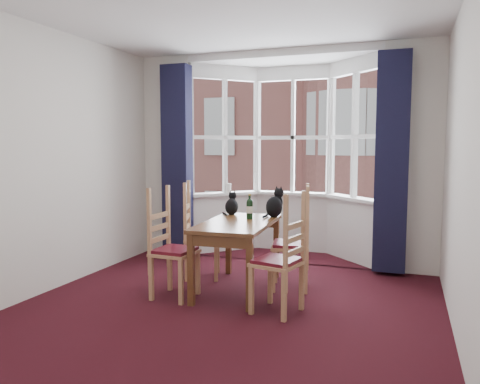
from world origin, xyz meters
The scene contains 20 objects.
floor centered at (0.00, 0.00, 0.00)m, with size 4.50×4.50×0.00m, color black.
wall_left centered at (-2.00, 0.00, 1.40)m, with size 4.50×4.50×0.00m, color silver.
wall_right centered at (2.00, 0.00, 1.40)m, with size 4.50×4.50×0.00m, color silver.
wall_near centered at (0.00, -2.25, 1.40)m, with size 4.00×4.00×0.00m, color silver.
wall_back_pier_left centered at (-1.65, 2.25, 1.40)m, with size 0.70×0.12×2.80m, color silver.
wall_back_pier_right centered at (1.65, 2.25, 1.40)m, with size 0.70×0.12×2.80m, color silver.
bay_window centered at (0.00, 2.75, 1.40)m, with size 2.76×0.94×2.80m.
curtain_left centered at (-1.42, 2.07, 1.35)m, with size 0.38×0.22×2.60m, color #171633.
curtain_right centered at (1.42, 2.07, 1.35)m, with size 0.38×0.22×2.60m, color #171633.
dining_table centered at (-0.09, 0.88, 0.65)m, with size 0.76×1.33×0.75m.
chair_left_near centered at (-0.71, 0.44, 0.47)m, with size 0.42×0.44×0.92m.
chair_left_far centered at (-0.75, 1.19, 0.47)m, with size 0.52×0.53×0.92m.
chair_right_near centered at (0.57, 0.35, 0.47)m, with size 0.49×0.50×0.92m.
chair_right_far centered at (0.51, 1.16, 0.47)m, with size 0.48×0.49×0.92m.
cat_left centered at (-0.33, 1.34, 0.86)m, with size 0.19×0.23×0.29m.
cat_right centered at (0.19, 1.34, 0.88)m, with size 0.26×0.30×0.36m.
wine_bottle centered at (-0.03, 1.10, 0.87)m, with size 0.07×0.07×0.28m.
candle_tall centered at (-0.86, 2.60, 0.94)m, with size 0.06×0.06×0.14m, color white.
street centered at (0.00, 32.25, -6.00)m, with size 80.00×80.00×0.00m, color #333335.
tenement_building centered at (0.00, 14.01, 1.60)m, with size 18.40×7.80×15.20m.
Camera 1 is at (1.59, -3.75, 1.56)m, focal length 35.00 mm.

